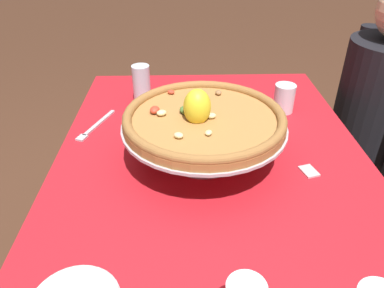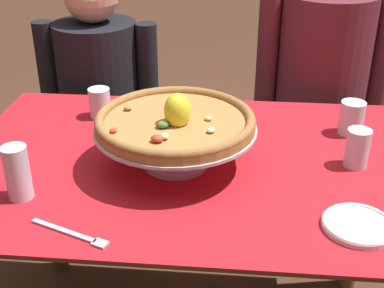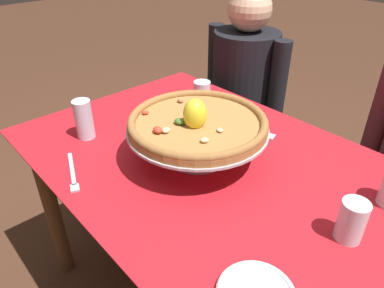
{
  "view_description": "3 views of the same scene",
  "coord_description": "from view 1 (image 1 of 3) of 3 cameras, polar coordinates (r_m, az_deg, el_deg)",
  "views": [
    {
      "loc": [
        0.77,
        -0.08,
        1.29
      ],
      "look_at": [
        0.0,
        -0.06,
        0.8
      ],
      "focal_mm": 34.34,
      "sensor_mm": 36.0,
      "label": 1
    },
    {
      "loc": [
        0.11,
        -1.23,
        1.41
      ],
      "look_at": [
        0.0,
        -0.04,
        0.79
      ],
      "focal_mm": 48.83,
      "sensor_mm": 36.0,
      "label": 2
    },
    {
      "loc": [
        0.62,
        -0.65,
        1.35
      ],
      "look_at": [
        -0.07,
        -0.02,
        0.76
      ],
      "focal_mm": 33.2,
      "sensor_mm": 36.0,
      "label": 3
    }
  ],
  "objects": [
    {
      "name": "dining_table",
      "position": [
        1.03,
        3.21,
        -8.5
      ],
      "size": [
        1.28,
        0.86,
        0.72
      ],
      "color": "brown",
      "rests_on": "ground"
    },
    {
      "name": "pizza_stand",
      "position": [
        0.95,
        1.86,
        1.61
      ],
      "size": [
        0.42,
        0.42,
        0.11
      ],
      "color": "#B7B7C1",
      "rests_on": "dining_table"
    },
    {
      "name": "pizza",
      "position": [
        0.93,
        1.82,
        4.12
      ],
      "size": [
        0.41,
        0.41,
        0.1
      ],
      "color": "#AD753D",
      "rests_on": "pizza_stand"
    },
    {
      "name": "water_glass_front_left",
      "position": [
        1.28,
        -7.8,
        8.83
      ],
      "size": [
        0.06,
        0.06,
        0.14
      ],
      "color": "silver",
      "rests_on": "dining_table"
    },
    {
      "name": "water_glass_back_left",
      "position": [
        1.26,
        14.09,
        6.73
      ],
      "size": [
        0.07,
        0.07,
        0.09
      ],
      "color": "silver",
      "rests_on": "dining_table"
    },
    {
      "name": "dinner_fork",
      "position": [
        1.18,
        -14.84,
        2.64
      ],
      "size": [
        0.19,
        0.09,
        0.01
      ],
      "color": "#B7B7C1",
      "rests_on": "dining_table"
    },
    {
      "name": "sugar_packet",
      "position": [
        1.0,
        17.7,
        -4.04
      ],
      "size": [
        0.06,
        0.05,
        0.0
      ],
      "primitive_type": "cube",
      "rotation": [
        0.0,
        0.0,
        0.28
      ],
      "color": "beige",
      "rests_on": "dining_table"
    },
    {
      "name": "diner_left",
      "position": [
        1.6,
        25.79,
        0.55
      ],
      "size": [
        0.47,
        0.33,
        1.11
      ],
      "color": "gray",
      "rests_on": "ground"
    }
  ]
}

